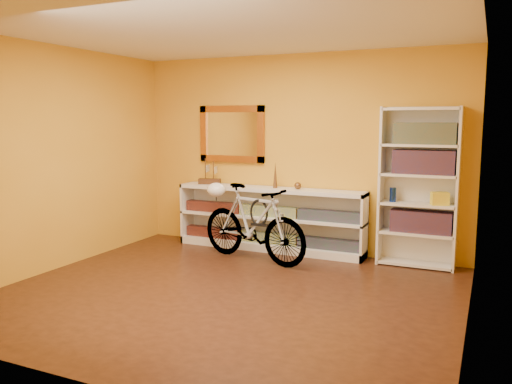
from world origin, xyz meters
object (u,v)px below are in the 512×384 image
at_px(console_unit, 269,219).
at_px(bookcase, 418,188).
at_px(bicycle, 253,223).
at_px(helmet, 216,190).

bearing_deg(console_unit, bookcase, 0.75).
relative_size(console_unit, bicycle, 1.60).
height_order(bookcase, bicycle, bookcase).
distance_m(bookcase, helmet, 2.52).
bearing_deg(bicycle, console_unit, 17.81).
bearing_deg(console_unit, helmet, -142.58).
bearing_deg(bookcase, console_unit, -179.25).
xyz_separation_m(bookcase, bicycle, (-1.87, -0.62, -0.47)).
bearing_deg(bookcase, helmet, -169.47).
height_order(console_unit, bookcase, bookcase).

